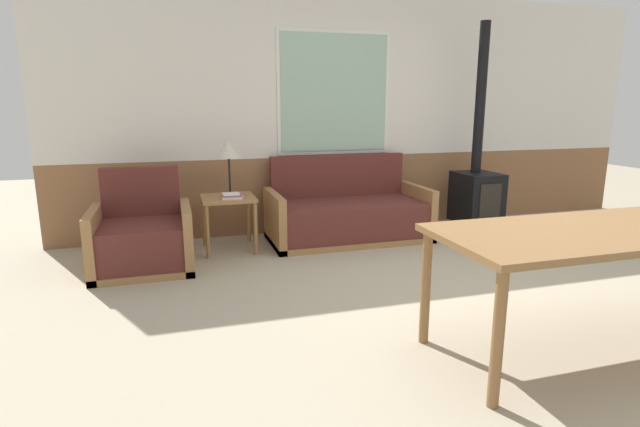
# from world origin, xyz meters

# --- Properties ---
(ground_plane) EXTENTS (16.00, 16.00, 0.00)m
(ground_plane) POSITION_xyz_m (0.00, 0.00, 0.00)
(ground_plane) COLOR #B2A58C
(wall_back) EXTENTS (7.20, 0.09, 2.70)m
(wall_back) POSITION_xyz_m (-0.02, 2.63, 1.36)
(wall_back) COLOR #8E603D
(wall_back) RESTS_ON ground_plane
(couch) EXTENTS (1.73, 0.84, 0.90)m
(couch) POSITION_xyz_m (-0.45, 2.10, 0.27)
(couch) COLOR #9E7042
(couch) RESTS_ON ground_plane
(armchair) EXTENTS (0.87, 0.79, 0.89)m
(armchair) POSITION_xyz_m (-2.57, 1.70, 0.27)
(armchair) COLOR #9E7042
(armchair) RESTS_ON ground_plane
(side_table) EXTENTS (0.53, 0.53, 0.56)m
(side_table) POSITION_xyz_m (-1.75, 2.06, 0.46)
(side_table) COLOR #9E7042
(side_table) RESTS_ON ground_plane
(table_lamp) EXTENTS (0.25, 0.25, 0.56)m
(table_lamp) POSITION_xyz_m (-1.72, 2.15, 1.00)
(table_lamp) COLOR black
(table_lamp) RESTS_ON side_table
(book_stack) EXTENTS (0.22, 0.20, 0.05)m
(book_stack) POSITION_xyz_m (-1.72, 1.97, 0.58)
(book_stack) COLOR white
(book_stack) RESTS_ON side_table
(dining_table) EXTENTS (2.05, 0.84, 0.77)m
(dining_table) POSITION_xyz_m (0.15, -0.69, 0.69)
(dining_table) COLOR olive
(dining_table) RESTS_ON ground_plane
(wood_stove) EXTENTS (0.45, 0.54, 2.36)m
(wood_stove) POSITION_xyz_m (1.12, 2.03, 0.54)
(wood_stove) COLOR black
(wood_stove) RESTS_ON ground_plane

